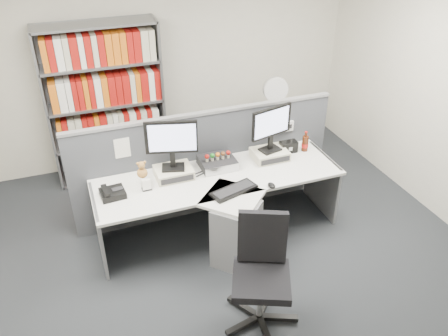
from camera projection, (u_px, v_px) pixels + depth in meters
name	position (u px, v px, depth m)	size (l,w,h in m)	color
ground	(247.00, 280.00, 4.53)	(5.50, 5.50, 0.00)	#2B2F33
room_shell	(253.00, 114.00, 3.60)	(5.04, 5.54, 2.72)	beige
partition	(206.00, 162.00, 5.20)	(3.00, 0.08, 1.27)	#45484E
desk	(226.00, 209.00, 4.77)	(2.60, 1.20, 0.72)	silver
monitor_riser_left	(174.00, 172.00, 4.78)	(0.38, 0.31, 0.10)	beige
monitor_riser_right	(270.00, 154.00, 5.11)	(0.38, 0.31, 0.10)	beige
monitor_left	(172.00, 141.00, 4.59)	(0.52, 0.22, 0.54)	black
monitor_right	(271.00, 125.00, 4.92)	(0.50, 0.21, 0.51)	black
desktop_pc	(217.00, 163.00, 4.95)	(0.37, 0.33, 0.10)	black
figurines	(218.00, 155.00, 4.89)	(0.29, 0.05, 0.09)	beige
keyboard	(234.00, 190.00, 4.57)	(0.51, 0.31, 0.03)	black
mouse	(272.00, 185.00, 4.63)	(0.07, 0.11, 0.04)	black
desk_phone	(112.00, 193.00, 4.48)	(0.25, 0.23, 0.10)	black
desk_calendar	(146.00, 185.00, 4.58)	(0.10, 0.07, 0.12)	black
plush_toy	(142.00, 171.00, 4.57)	(0.11, 0.11, 0.19)	#A57337
speaker	(288.00, 147.00, 5.22)	(0.20, 0.11, 0.13)	black
cola_bottle	(305.00, 143.00, 5.23)	(0.07, 0.07, 0.24)	#3F190A
shelving_unit	(106.00, 106.00, 5.71)	(1.41, 0.40, 2.00)	slate
filing_cabinet	(272.00, 139.00, 6.30)	(0.45, 0.61, 0.70)	slate
desk_fan	(275.00, 92.00, 5.94)	(0.32, 0.19, 0.54)	white
office_chair	(261.00, 269.00, 3.90)	(0.67, 0.68, 1.01)	silver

